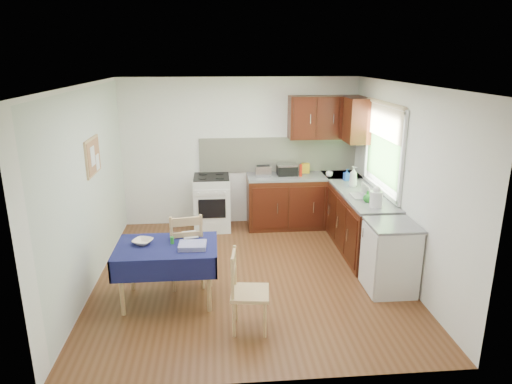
{
  "coord_description": "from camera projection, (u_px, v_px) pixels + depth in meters",
  "views": [
    {
      "loc": [
        -0.4,
        -5.53,
        2.82
      ],
      "look_at": [
        0.09,
        0.11,
        1.13
      ],
      "focal_mm": 32.0,
      "sensor_mm": 36.0,
      "label": 1
    }
  ],
  "objects": [
    {
      "name": "window",
      "position": [
        384.0,
        142.0,
        6.48
      ],
      "size": [
        0.04,
        1.48,
        1.26
      ],
      "color": "#315C26",
      "rests_on": "wall_right"
    },
    {
      "name": "spice_jar",
      "position": [
        172.0,
        240.0,
        5.34
      ],
      "size": [
        0.04,
        0.04,
        0.09
      ],
      "primitive_type": "cylinder",
      "color": "#268E2B",
      "rests_on": "dining_table"
    },
    {
      "name": "floor",
      "position": [
        250.0,
        275.0,
        6.12
      ],
      "size": [
        4.2,
        4.2,
        0.0
      ],
      "primitive_type": "plane",
      "color": "#552F16",
      "rests_on": "ground"
    },
    {
      "name": "worktop_right",
      "position": [
        363.0,
        195.0,
        6.63
      ],
      "size": [
        0.6,
        1.7,
        0.04
      ],
      "primitive_type": "cube",
      "color": "slate",
      "rests_on": "base_cabinets"
    },
    {
      "name": "worktop_back",
      "position": [
        304.0,
        176.0,
        7.68
      ],
      "size": [
        1.9,
        0.6,
        0.04
      ],
      "primitive_type": "cube",
      "color": "slate",
      "rests_on": "base_cabinets"
    },
    {
      "name": "corkboard",
      "position": [
        93.0,
        156.0,
        5.79
      ],
      "size": [
        0.04,
        0.62,
        0.47
      ],
      "color": "tan",
      "rests_on": "wall_left"
    },
    {
      "name": "chair_far",
      "position": [
        186.0,
        247.0,
        5.7
      ],
      "size": [
        0.5,
        0.5,
        0.99
      ],
      "rotation": [
        0.0,
        0.0,
        3.29
      ],
      "color": "tan",
      "rests_on": "ground"
    },
    {
      "name": "soap_bottle_a",
      "position": [
        353.0,
        177.0,
        6.95
      ],
      "size": [
        0.17,
        0.17,
        0.32
      ],
      "primitive_type": "imported",
      "rotation": [
        0.0,
        0.0,
        0.71
      ],
      "color": "silver",
      "rests_on": "worktop_right"
    },
    {
      "name": "fridge",
      "position": [
        390.0,
        257.0,
        5.61
      ],
      "size": [
        0.58,
        0.6,
        0.89
      ],
      "color": "silver",
      "rests_on": "ground"
    },
    {
      "name": "chair_near",
      "position": [
        246.0,
        289.0,
        4.79
      ],
      "size": [
        0.44,
        0.44,
        0.89
      ],
      "rotation": [
        0.0,
        0.0,
        1.46
      ],
      "color": "tan",
      "rests_on": "ground"
    },
    {
      "name": "kettle",
      "position": [
        376.0,
        198.0,
        6.02
      ],
      "size": [
        0.17,
        0.17,
        0.29
      ],
      "color": "silver",
      "rests_on": "worktop_right"
    },
    {
      "name": "tea_towel",
      "position": [
        192.0,
        246.0,
        5.22
      ],
      "size": [
        0.32,
        0.26,
        0.06
      ],
      "primitive_type": "cube",
      "rotation": [
        0.0,
        0.0,
        -0.04
      ],
      "color": "navy",
      "rests_on": "dining_table"
    },
    {
      "name": "wall_right",
      "position": [
        402.0,
        182.0,
        5.93
      ],
      "size": [
        0.02,
        4.2,
        2.5
      ],
      "primitive_type": "cube",
      "color": "white",
      "rests_on": "ground"
    },
    {
      "name": "cup",
      "position": [
        329.0,
        174.0,
        7.55
      ],
      "size": [
        0.14,
        0.14,
        0.09
      ],
      "primitive_type": "imported",
      "rotation": [
        0.0,
        0.0,
        0.23
      ],
      "color": "white",
      "rests_on": "worktop_back"
    },
    {
      "name": "worktop_corner",
      "position": [
        342.0,
        175.0,
        7.73
      ],
      "size": [
        0.6,
        0.6,
        0.04
      ],
      "primitive_type": "cube",
      "color": "slate",
      "rests_on": "base_cabinets"
    },
    {
      "name": "sandwich_press",
      "position": [
        287.0,
        169.0,
        7.67
      ],
      "size": [
        0.33,
        0.29,
        0.19
      ],
      "rotation": [
        0.0,
        0.0,
        -0.13
      ],
      "color": "black",
      "rests_on": "worktop_back"
    },
    {
      "name": "dish_rack",
      "position": [
        366.0,
        195.0,
        6.48
      ],
      "size": [
        0.4,
        0.31,
        0.19
      ],
      "rotation": [
        0.0,
        0.0,
        -0.01
      ],
      "color": "#97979C",
      "rests_on": "worktop_right"
    },
    {
      "name": "book",
      "position": [
        183.0,
        236.0,
        5.56
      ],
      "size": [
        0.22,
        0.27,
        0.02
      ],
      "primitive_type": "imported",
      "rotation": [
        0.0,
        0.0,
        0.2
      ],
      "color": "white",
      "rests_on": "dining_table"
    },
    {
      "name": "ceiling",
      "position": [
        249.0,
        84.0,
        5.41
      ],
      "size": [
        4.0,
        4.2,
        0.02
      ],
      "primitive_type": "cube",
      "color": "white",
      "rests_on": "wall_back"
    },
    {
      "name": "soap_bottle_c",
      "position": [
        368.0,
        197.0,
        6.23
      ],
      "size": [
        0.12,
        0.12,
        0.16
      ],
      "primitive_type": "imported",
      "rotation": [
        0.0,
        0.0,
        3.16
      ],
      "color": "#227D26",
      "rests_on": "worktop_right"
    },
    {
      "name": "toaster",
      "position": [
        263.0,
        171.0,
        7.56
      ],
      "size": [
        0.26,
        0.16,
        0.2
      ],
      "rotation": [
        0.0,
        0.0,
        0.2
      ],
      "color": "#B4B4B9",
      "rests_on": "worktop_back"
    },
    {
      "name": "wall_left",
      "position": [
        87.0,
        189.0,
        5.6
      ],
      "size": [
        0.02,
        4.2,
        2.5
      ],
      "primitive_type": "cube",
      "color": "silver",
      "rests_on": "ground"
    },
    {
      "name": "sauce_bottle",
      "position": [
        301.0,
        170.0,
        7.55
      ],
      "size": [
        0.05,
        0.05,
        0.21
      ],
      "primitive_type": "cylinder",
      "color": "red",
      "rests_on": "worktop_back"
    },
    {
      "name": "upper_cabinets",
      "position": [
        334.0,
        118.0,
        7.44
      ],
      "size": [
        1.2,
        0.85,
        0.7
      ],
      "color": "black",
      "rests_on": "wall_back"
    },
    {
      "name": "wall_back",
      "position": [
        240.0,
        152.0,
        7.77
      ],
      "size": [
        4.0,
        0.02,
        2.5
      ],
      "primitive_type": "cube",
      "color": "white",
      "rests_on": "ground"
    },
    {
      "name": "base_cabinets",
      "position": [
        328.0,
        211.0,
        7.31
      ],
      "size": [
        1.9,
        2.3,
        0.86
      ],
      "color": "black",
      "rests_on": "ground"
    },
    {
      "name": "plate_bowl",
      "position": [
        143.0,
        242.0,
        5.34
      ],
      "size": [
        0.29,
        0.29,
        0.06
      ],
      "primitive_type": "imported",
      "rotation": [
        0.0,
        0.0,
        -0.38
      ],
      "color": "beige",
      "rests_on": "dining_table"
    },
    {
      "name": "dining_table",
      "position": [
        167.0,
        254.0,
        5.33
      ],
      "size": [
        1.17,
        0.8,
        0.71
      ],
      "rotation": [
        0.0,
        0.0,
        0.34
      ],
      "color": "#111744",
      "rests_on": "ground"
    },
    {
      "name": "stove",
      "position": [
        212.0,
        202.0,
        7.67
      ],
      "size": [
        0.6,
        0.61,
        0.92
      ],
      "color": "silver",
      "rests_on": "ground"
    },
    {
      "name": "wall_front",
      "position": [
        268.0,
        255.0,
        3.76
      ],
      "size": [
        4.0,
        0.02,
        2.5
      ],
      "primitive_type": "cube",
      "color": "white",
      "rests_on": "ground"
    },
    {
      "name": "yellow_packet",
      "position": [
        305.0,
        168.0,
        7.79
      ],
      "size": [
        0.13,
        0.09,
        0.17
      ],
      "primitive_type": "cube",
      "rotation": [
        0.0,
        0.0,
        -0.04
      ],
      "color": "gold",
      "rests_on": "worktop_back"
    },
    {
      "name": "soap_bottle_b",
      "position": [
        347.0,
        175.0,
        7.31
      ],
      "size": [
        0.1,
        0.1,
        0.19
      ],
      "primitive_type": "imported",
      "rotation": [
        0.0,
        0.0,
        1.73
      ],
      "color": "#1E4DB0",
      "rests_on": "worktop_right"
    },
    {
      "name": "splashback",
      "position": [
        278.0,
        155.0,
        7.82
      ],
      "size": [
        2.7,
        0.02,
        0.6
      ],
      "primitive_type": "cube",
      "color": "#E9E4C6",
      "rests_on": "wall_back"
    }
  ]
}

